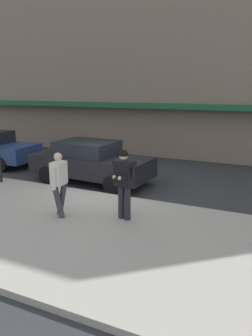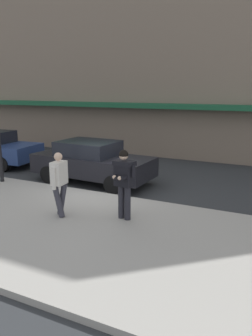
% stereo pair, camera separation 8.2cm
% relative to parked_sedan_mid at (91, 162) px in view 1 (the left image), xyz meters
% --- Properties ---
extents(ground_plane, '(80.00, 80.00, 0.00)m').
position_rel_parked_sedan_mid_xyz_m(ground_plane, '(1.09, -1.10, -0.79)').
color(ground_plane, '#2B2D30').
extents(sidewalk, '(32.00, 5.30, 0.14)m').
position_rel_parked_sedan_mid_xyz_m(sidewalk, '(2.09, -3.95, -0.72)').
color(sidewalk, '#99968E').
rests_on(sidewalk, ground).
extents(curb_paint_line, '(28.00, 0.12, 0.01)m').
position_rel_parked_sedan_mid_xyz_m(curb_paint_line, '(2.09, -1.05, -0.79)').
color(curb_paint_line, silver).
rests_on(curb_paint_line, ground).
extents(storefront_facade, '(28.00, 4.70, 12.76)m').
position_rel_parked_sedan_mid_xyz_m(storefront_facade, '(2.09, 7.39, 5.58)').
color(storefront_facade, '#756656').
rests_on(storefront_facade, ground).
extents(parked_sedan_mid, '(4.59, 2.10, 1.54)m').
position_rel_parked_sedan_mid_xyz_m(parked_sedan_mid, '(0.00, 0.00, 0.00)').
color(parked_sedan_mid, black).
rests_on(parked_sedan_mid, ground).
extents(man_texting_on_phone, '(0.64, 0.63, 1.81)m').
position_rel_parked_sedan_mid_xyz_m(man_texting_on_phone, '(2.80, -2.98, 0.46)').
color(man_texting_on_phone, '#23232B').
rests_on(man_texting_on_phone, sidewalk).
extents(pedestrian_in_light_coat, '(0.35, 0.60, 1.70)m').
position_rel_parked_sedan_mid_xyz_m(pedestrian_in_light_coat, '(1.20, -3.52, 0.32)').
color(pedestrian_in_light_coat, '#33333D').
rests_on(pedestrian_in_light_coat, sidewalk).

